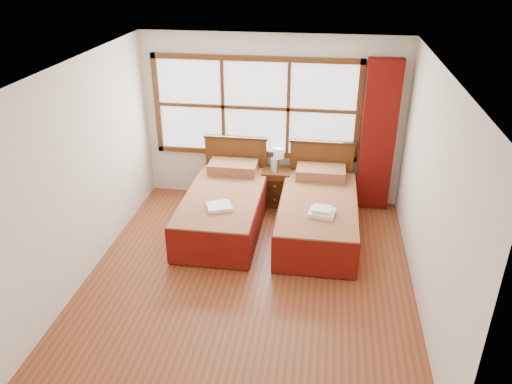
# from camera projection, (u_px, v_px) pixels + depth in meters

# --- Properties ---
(floor) EXTENTS (4.50, 4.50, 0.00)m
(floor) POSITION_uv_depth(u_px,v_px,m) (249.00, 276.00, 6.24)
(floor) COLOR brown
(floor) RESTS_ON ground
(ceiling) EXTENTS (4.50, 4.50, 0.00)m
(ceiling) POSITION_uv_depth(u_px,v_px,m) (248.00, 68.00, 5.07)
(ceiling) COLOR white
(ceiling) RESTS_ON wall_back
(wall_back) EXTENTS (4.00, 0.00, 4.00)m
(wall_back) POSITION_uv_depth(u_px,v_px,m) (272.00, 120.00, 7.65)
(wall_back) COLOR silver
(wall_back) RESTS_ON floor
(wall_left) EXTENTS (0.00, 4.50, 4.50)m
(wall_left) POSITION_uv_depth(u_px,v_px,m) (82.00, 172.00, 5.92)
(wall_left) COLOR silver
(wall_left) RESTS_ON floor
(wall_right) EXTENTS (0.00, 4.50, 4.50)m
(wall_right) POSITION_uv_depth(u_px,v_px,m) (431.00, 194.00, 5.39)
(wall_right) COLOR silver
(wall_right) RESTS_ON floor
(window) EXTENTS (3.16, 0.06, 1.56)m
(window) POSITION_uv_depth(u_px,v_px,m) (255.00, 108.00, 7.55)
(window) COLOR white
(window) RESTS_ON wall_back
(curtain) EXTENTS (0.50, 0.16, 2.30)m
(curtain) POSITION_uv_depth(u_px,v_px,m) (378.00, 137.00, 7.37)
(curtain) COLOR #670E0A
(curtain) RESTS_ON wall_back
(bed_left) EXTENTS (1.07, 2.09, 1.05)m
(bed_left) POSITION_uv_depth(u_px,v_px,m) (225.00, 206.00, 7.22)
(bed_left) COLOR #361E0B
(bed_left) RESTS_ON floor
(bed_right) EXTENTS (1.07, 2.09, 1.04)m
(bed_right) POSITION_uv_depth(u_px,v_px,m) (318.00, 213.00, 7.05)
(bed_right) COLOR #361E0B
(bed_right) RESTS_ON floor
(nightstand) EXTENTS (0.44, 0.43, 0.58)m
(nightstand) POSITION_uv_depth(u_px,v_px,m) (276.00, 187.00, 7.86)
(nightstand) COLOR #512C11
(nightstand) RESTS_ON floor
(towels_left) EXTENTS (0.41, 0.39, 0.05)m
(towels_left) POSITION_uv_depth(u_px,v_px,m) (219.00, 207.00, 6.66)
(towels_left) COLOR white
(towels_left) RESTS_ON bed_left
(towels_right) EXTENTS (0.36, 0.33, 0.10)m
(towels_right) POSITION_uv_depth(u_px,v_px,m) (322.00, 212.00, 6.50)
(towels_right) COLOR white
(towels_right) RESTS_ON bed_right
(lamp) EXTENTS (0.16, 0.16, 0.32)m
(lamp) POSITION_uv_depth(u_px,v_px,m) (279.00, 153.00, 7.75)
(lamp) COLOR #B5963A
(lamp) RESTS_ON nightstand
(bottle_near) EXTENTS (0.06, 0.06, 0.22)m
(bottle_near) POSITION_uv_depth(u_px,v_px,m) (273.00, 164.00, 7.67)
(bottle_near) COLOR #A1B8CF
(bottle_near) RESTS_ON nightstand
(bottle_far) EXTENTS (0.06, 0.06, 0.24)m
(bottle_far) POSITION_uv_depth(u_px,v_px,m) (275.00, 165.00, 7.62)
(bottle_far) COLOR #A1B8CF
(bottle_far) RESTS_ON nightstand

